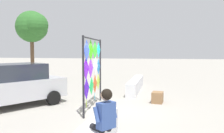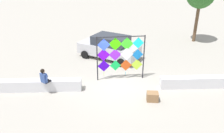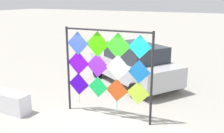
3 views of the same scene
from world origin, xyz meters
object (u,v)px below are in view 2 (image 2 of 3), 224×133
seated_vendor (45,79)px  cardboard_box_large (152,97)px  kite_display_rack (120,54)px  parked_car (110,47)px

seated_vendor → cardboard_box_large: 5.71m
kite_display_rack → parked_car: 3.50m
seated_vendor → parked_car: 6.00m
parked_car → cardboard_box_large: size_ratio=8.15×
kite_display_rack → seated_vendor: size_ratio=1.89×
seated_vendor → cardboard_box_large: bearing=-10.0°
seated_vendor → cardboard_box_large: seated_vendor is taller
kite_display_rack → cardboard_box_large: kite_display_rack is taller
cardboard_box_large → kite_display_rack: bearing=121.4°
kite_display_rack → seated_vendor: kite_display_rack is taller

